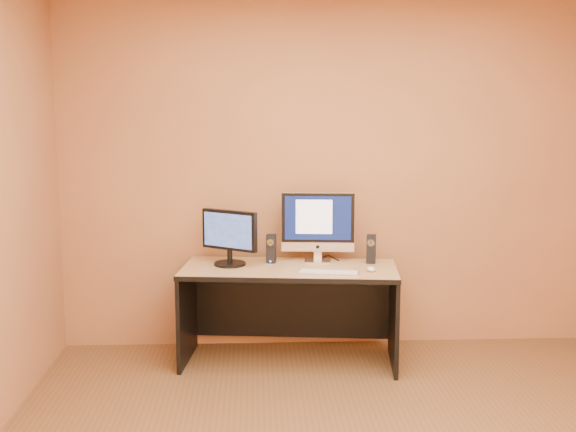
{
  "coord_description": "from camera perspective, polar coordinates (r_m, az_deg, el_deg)",
  "views": [
    {
      "loc": [
        -0.55,
        -3.35,
        1.85
      ],
      "look_at": [
        -0.33,
        1.47,
        1.08
      ],
      "focal_mm": 45.0,
      "sensor_mm": 36.0,
      "label": 1
    }
  ],
  "objects": [
    {
      "name": "speaker_left",
      "position": [
        5.19,
        -1.34,
        -2.59
      ],
      "size": [
        0.08,
        0.08,
        0.21
      ],
      "primitive_type": null,
      "rotation": [
        0.0,
        0.0,
        -0.21
      ],
      "color": "black",
      "rests_on": "desk"
    },
    {
      "name": "walls",
      "position": [
        3.44,
        6.6,
        -0.12
      ],
      "size": [
        4.0,
        4.0,
        2.6
      ],
      "primitive_type": null,
      "color": "#A67243",
      "rests_on": "ground"
    },
    {
      "name": "mouse",
      "position": [
        4.98,
        6.59,
        -4.17
      ],
      "size": [
        0.06,
        0.1,
        0.03
      ],
      "primitive_type": "ellipsoid",
      "rotation": [
        0.0,
        0.0,
        0.03
      ],
      "color": "white",
      "rests_on": "desk"
    },
    {
      "name": "speaker_right",
      "position": [
        5.22,
        6.59,
        -2.61
      ],
      "size": [
        0.08,
        0.08,
        0.21
      ],
      "primitive_type": null,
      "rotation": [
        0.0,
        0.0,
        -0.23
      ],
      "color": "black",
      "rests_on": "desk"
    },
    {
      "name": "keyboard",
      "position": [
        4.9,
        3.27,
        -4.47
      ],
      "size": [
        0.42,
        0.18,
        0.02
      ],
      "primitive_type": "cube",
      "rotation": [
        0.0,
        0.0,
        -0.19
      ],
      "color": "silver",
      "rests_on": "desk"
    },
    {
      "name": "cable_a",
      "position": [
        5.37,
        3.62,
        -3.31
      ],
      "size": [
        0.06,
        0.2,
        0.01
      ],
      "primitive_type": "cylinder",
      "rotation": [
        1.57,
        0.0,
        0.28
      ],
      "color": "black",
      "rests_on": "desk"
    },
    {
      "name": "desk",
      "position": [
        5.16,
        0.11,
        -7.84
      ],
      "size": [
        1.56,
        0.82,
        0.69
      ],
      "primitive_type": null,
      "rotation": [
        0.0,
        0.0,
        -0.11
      ],
      "color": "tan",
      "rests_on": "ground"
    },
    {
      "name": "cable_b",
      "position": [
        5.36,
        2.72,
        -3.32
      ],
      "size": [
        0.1,
        0.15,
        0.01
      ],
      "primitive_type": "cylinder",
      "rotation": [
        1.57,
        0.0,
        -0.56
      ],
      "color": "black",
      "rests_on": "desk"
    },
    {
      "name": "imac",
      "position": [
        5.21,
        2.37,
        -0.84
      ],
      "size": [
        0.55,
        0.25,
        0.52
      ],
      "primitive_type": null,
      "rotation": [
        0.0,
        0.0,
        -0.09
      ],
      "color": "silver",
      "rests_on": "desk"
    },
    {
      "name": "second_monitor",
      "position": [
        5.11,
        -4.64,
        -1.74
      ],
      "size": [
        0.5,
        0.43,
        0.39
      ],
      "primitive_type": null,
      "rotation": [
        0.0,
        0.0,
        -0.57
      ],
      "color": "black",
      "rests_on": "desk"
    }
  ]
}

